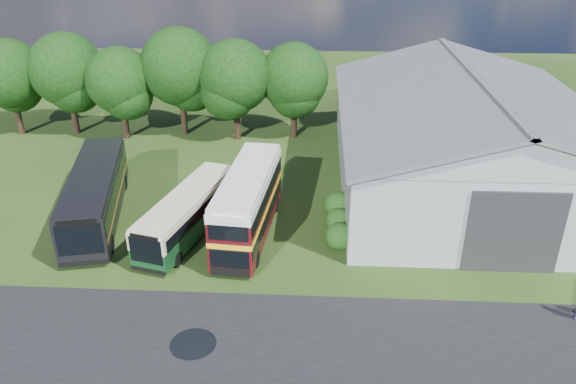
# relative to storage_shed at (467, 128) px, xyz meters

# --- Properties ---
(ground) EXTENTS (120.00, 120.00, 0.00)m
(ground) POSITION_rel_storage_shed_xyz_m (-15.00, -15.98, -4.17)
(ground) COLOR #1E3511
(ground) RESTS_ON ground
(asphalt_road) EXTENTS (60.00, 8.00, 0.02)m
(asphalt_road) POSITION_rel_storage_shed_xyz_m (-12.00, -18.98, -4.17)
(asphalt_road) COLOR black
(asphalt_road) RESTS_ON ground
(puddle) EXTENTS (2.20, 2.20, 0.01)m
(puddle) POSITION_rel_storage_shed_xyz_m (-16.50, -18.98, -4.17)
(puddle) COLOR black
(puddle) RESTS_ON ground
(storage_shed) EXTENTS (18.80, 24.80, 8.15)m
(storage_shed) POSITION_rel_storage_shed_xyz_m (0.00, 0.00, 0.00)
(storage_shed) COLOR gray
(storage_shed) RESTS_ON ground
(tree_far_left) EXTENTS (6.12, 6.12, 8.64)m
(tree_far_left) POSITION_rel_storage_shed_xyz_m (-38.00, 8.02, 1.40)
(tree_far_left) COLOR black
(tree_far_left) RESTS_ON ground
(tree_left_a) EXTENTS (6.46, 6.46, 9.12)m
(tree_left_a) POSITION_rel_storage_shed_xyz_m (-33.00, 8.52, 1.71)
(tree_left_a) COLOR black
(tree_left_a) RESTS_ON ground
(tree_left_b) EXTENTS (5.78, 5.78, 8.16)m
(tree_left_b) POSITION_rel_storage_shed_xyz_m (-28.00, 7.52, 1.09)
(tree_left_b) COLOR black
(tree_left_b) RESTS_ON ground
(tree_mid) EXTENTS (6.80, 6.80, 9.60)m
(tree_mid) POSITION_rel_storage_shed_xyz_m (-23.00, 8.82, 2.02)
(tree_mid) COLOR black
(tree_mid) RESTS_ON ground
(tree_right_a) EXTENTS (6.26, 6.26, 8.83)m
(tree_right_a) POSITION_rel_storage_shed_xyz_m (-18.00, 7.82, 1.52)
(tree_right_a) COLOR black
(tree_right_a) RESTS_ON ground
(tree_right_b) EXTENTS (5.98, 5.98, 8.45)m
(tree_right_b) POSITION_rel_storage_shed_xyz_m (-13.00, 8.62, 1.27)
(tree_right_b) COLOR black
(tree_right_b) RESTS_ON ground
(shrub_front) EXTENTS (1.70, 1.70, 1.70)m
(shrub_front) POSITION_rel_storage_shed_xyz_m (-9.40, -9.98, -4.17)
(shrub_front) COLOR #194714
(shrub_front) RESTS_ON ground
(shrub_mid) EXTENTS (1.60, 1.60, 1.60)m
(shrub_mid) POSITION_rel_storage_shed_xyz_m (-9.40, -7.98, -4.17)
(shrub_mid) COLOR #194714
(shrub_mid) RESTS_ON ground
(shrub_back) EXTENTS (1.80, 1.80, 1.80)m
(shrub_back) POSITION_rel_storage_shed_xyz_m (-9.40, -5.98, -4.17)
(shrub_back) COLOR #194714
(shrub_back) RESTS_ON ground
(bus_green_single) EXTENTS (4.81, 10.26, 2.76)m
(bus_green_single) POSITION_rel_storage_shed_xyz_m (-18.81, -8.86, -2.70)
(bus_green_single) COLOR black
(bus_green_single) RESTS_ON ground
(bus_maroon_double) EXTENTS (3.46, 10.15, 4.28)m
(bus_maroon_double) POSITION_rel_storage_shed_xyz_m (-15.02, -8.86, -2.03)
(bus_maroon_double) COLOR black
(bus_maroon_double) RESTS_ON ground
(bus_dark_single) EXTENTS (5.46, 12.66, 3.40)m
(bus_dark_single) POSITION_rel_storage_shed_xyz_m (-25.20, -7.33, -2.35)
(bus_dark_single) COLOR black
(bus_dark_single) RESTS_ON ground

